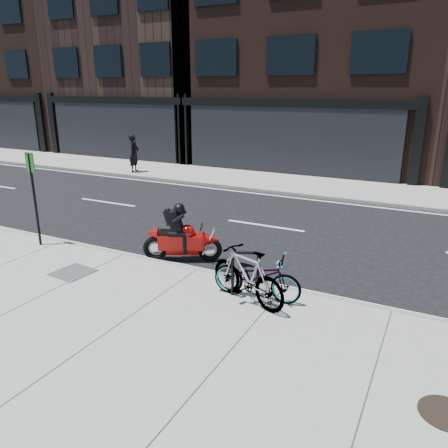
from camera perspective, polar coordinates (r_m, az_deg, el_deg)
The scene contains 14 objects.
ground at distance 11.18m, azimuth 1.56°, elevation -3.00°, with size 120.00×120.00×0.00m, color black.
sidewalk_near at distance 7.40m, azimuth -15.96°, elevation -14.52°, with size 60.00×6.00×0.13m, color gray.
sidewalk_far at distance 18.20m, azimuth 12.19°, elevation 4.86°, with size 60.00×3.50×0.13m, color gray.
building_west at distance 35.84m, azimuth -22.26°, elevation 20.78°, with size 10.00×10.00×13.50m, color black.
building_midwest at distance 29.17m, azimuth -8.01°, elevation 21.39°, with size 10.00×10.00×12.00m, color black.
building_center at distance 25.05m, azimuth 13.00°, elevation 24.70°, with size 12.00×10.00×14.50m, color black.
bike_rack at distance 8.19m, azimuth 2.80°, elevation -5.96°, with size 0.49×0.25×0.89m.
bicycle_front at distance 8.13m, azimuth 4.32°, elevation -6.77°, with size 0.59×1.69×0.89m, color gray.
bicycle_rear at distance 7.94m, azimuth 3.06°, elevation -6.75°, with size 0.49×1.74×1.04m, color gray.
motorcycle at distance 10.17m, azimuth -5.06°, elevation -1.79°, with size 1.76×0.98×1.40m.
pedestrian at distance 20.79m, azimuth -11.68°, elevation 9.04°, with size 0.63×0.42×1.73m, color black.
manhole_cover at distance 6.34m, azimuth 27.07°, elevation -21.16°, with size 0.66×0.66×0.01m, color black.
utility_grate at distance 9.88m, azimuth -19.12°, elevation -5.99°, with size 0.75×0.75×0.01m, color #474649.
sign_post at distance 11.52m, azimuth -23.61°, elevation 3.97°, with size 0.31×0.06×2.31m.
Camera 1 is at (4.49, -9.46, 3.90)m, focal length 35.00 mm.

